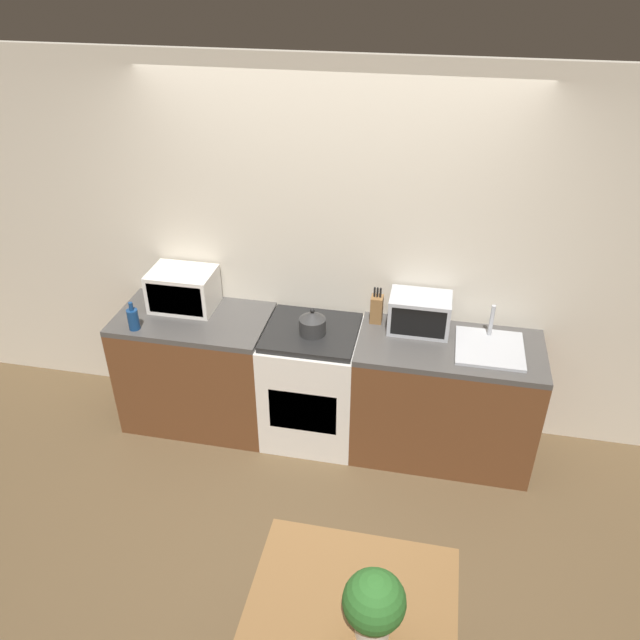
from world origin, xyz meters
TOP-DOWN VIEW (x-y plane):
  - ground_plane at (0.00, 0.00)m, footprint 16.00×16.00m
  - wall_back at (0.00, 1.16)m, footprint 10.00×0.06m
  - counter_left_run at (-0.93, 0.82)m, footprint 1.07×0.62m
  - counter_right_run at (0.86, 0.82)m, footprint 1.22×0.62m
  - stove_range at (-0.07, 0.82)m, footprint 0.65×0.62m
  - kettle at (-0.06, 0.78)m, footprint 0.18×0.18m
  - microwave at (-1.03, 0.94)m, footprint 0.45×0.32m
  - bottle at (-1.25, 0.60)m, footprint 0.08×0.08m
  - knife_block at (0.34, 1.02)m, footprint 0.08×0.09m
  - toaster_oven at (0.63, 0.97)m, footprint 0.40×0.27m
  - sink_basin at (1.10, 0.83)m, footprint 0.43×0.44m
  - dining_table at (0.50, -1.02)m, footprint 0.90×0.77m
  - potted_plant at (0.60, -1.12)m, footprint 0.26×0.26m

SIDE VIEW (x-z plane):
  - ground_plane at x=0.00m, z-range 0.00..0.00m
  - stove_range at x=-0.07m, z-range 0.00..0.90m
  - counter_left_run at x=-0.93m, z-range 0.00..0.90m
  - counter_right_run at x=0.86m, z-range 0.00..0.90m
  - dining_table at x=0.50m, z-range 0.27..0.99m
  - sink_basin at x=1.10m, z-range 0.80..1.04m
  - potted_plant at x=0.60m, z-range 0.75..1.09m
  - bottle at x=-1.25m, z-range 0.88..1.08m
  - kettle at x=-0.06m, z-range 0.89..1.08m
  - knife_block at x=0.34m, z-range 0.87..1.13m
  - toaster_oven at x=0.63m, z-range 0.90..1.15m
  - microwave at x=-1.03m, z-range 0.90..1.18m
  - wall_back at x=0.00m, z-range 0.00..2.60m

